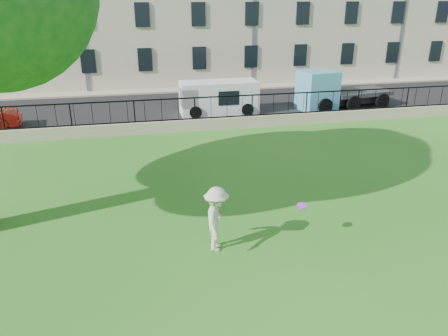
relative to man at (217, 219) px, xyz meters
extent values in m
plane|color=#236117|center=(1.10, -0.81, -0.91)|extent=(120.00, 120.00, 0.00)
cube|color=tan|center=(1.10, 11.19, -0.61)|extent=(50.00, 0.40, 0.60)
cube|color=black|center=(1.10, 11.19, -0.28)|extent=(50.00, 0.05, 0.06)
cube|color=black|center=(1.10, 11.19, 0.79)|extent=(50.00, 0.05, 0.06)
cube|color=black|center=(1.10, 15.89, -0.91)|extent=(60.00, 9.00, 0.01)
cube|color=tan|center=(1.10, 21.09, -0.85)|extent=(60.00, 1.40, 0.12)
imported|color=beige|center=(0.00, 0.00, 0.00)|extent=(1.00, 1.33, 1.83)
cylinder|color=#A926D9|center=(2.40, -0.06, 0.17)|extent=(0.31, 0.30, 0.12)
cube|color=silver|center=(2.97, 14.36, 0.02)|extent=(4.45, 1.76, 1.87)
cube|color=#58ADCF|center=(10.65, 14.18, 0.25)|extent=(5.76, 2.70, 2.32)
camera|label=1|loc=(-1.98, -10.19, 5.65)|focal=35.00mm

